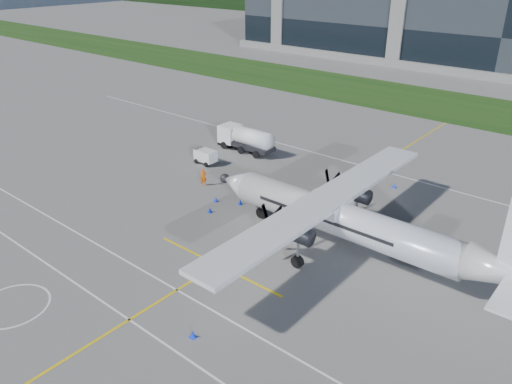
{
  "coord_description": "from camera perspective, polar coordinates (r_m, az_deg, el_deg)",
  "views": [
    {
      "loc": [
        24.98,
        -27.98,
        20.65
      ],
      "look_at": [
        1.39,
        0.38,
        3.15
      ],
      "focal_mm": 35.0,
      "sensor_mm": 36.0,
      "label": 1
    }
  ],
  "objects": [
    {
      "name": "yellow_taxiway_centerline",
      "position": [
        48.49,
        8.76,
        -0.13
      ],
      "size": [
        0.2,
        70.0,
        0.01
      ],
      "primitive_type": "cube",
      "color": "yellow",
      "rests_on": "ground"
    },
    {
      "name": "safety_cone_fwd",
      "position": [
        46.38,
        -4.58,
        -0.8
      ],
      "size": [
        0.36,
        0.36,
        0.5
      ],
      "primitive_type": "cone",
      "color": "#0D30ED",
      "rests_on": "ground"
    },
    {
      "name": "fuel_tanker_truck",
      "position": [
        58.42,
        -1.54,
        6.14
      ],
      "size": [
        7.51,
        2.44,
        2.82
      ],
      "primitive_type": null,
      "color": "white",
      "rests_on": "ground"
    },
    {
      "name": "safety_cone_nose_port",
      "position": [
        44.48,
        -5.29,
        -2.03
      ],
      "size": [
        0.36,
        0.36,
        0.5
      ],
      "primitive_type": "cone",
      "color": "#0D30ED",
      "rests_on": "ground"
    },
    {
      "name": "grass_strip",
      "position": [
        82.6,
        21.12,
        9.23
      ],
      "size": [
        400.0,
        18.0,
        0.04
      ],
      "primitive_type": "cube",
      "color": "#183E10",
      "rests_on": "ground"
    },
    {
      "name": "safety_cone_nose_stbd",
      "position": [
        45.72,
        -1.82,
        -1.13
      ],
      "size": [
        0.36,
        0.36,
        0.5
      ],
      "primitive_type": "cone",
      "color": "#0D30ED",
      "rests_on": "ground"
    },
    {
      "name": "ground",
      "position": [
        75.31,
        18.99,
        8.09
      ],
      "size": [
        400.0,
        400.0,
        0.0
      ],
      "primitive_type": "plane",
      "color": "slate",
      "rests_on": "ground"
    },
    {
      "name": "ground_crew_person",
      "position": [
        49.45,
        -6.03,
        1.83
      ],
      "size": [
        0.92,
        1.0,
        2.01
      ],
      "primitive_type": "imported",
      "rotation": [
        0.0,
        0.0,
        1.04
      ],
      "color": "#F25907",
      "rests_on": "ground"
    },
    {
      "name": "turboprop_aircraft",
      "position": [
        37.31,
        11.17,
        -1.43
      ],
      "size": [
        26.48,
        27.46,
        8.24
      ],
      "primitive_type": null,
      "color": "silver",
      "rests_on": "ground"
    },
    {
      "name": "safety_cone_stbdwing",
      "position": [
        50.78,
        15.55,
        0.71
      ],
      "size": [
        0.36,
        0.36,
        0.5
      ],
      "primitive_type": "cone",
      "color": "#0D30ED",
      "rests_on": "ground"
    },
    {
      "name": "safety_cone_portwing",
      "position": [
        31.13,
        -7.24,
        -15.81
      ],
      "size": [
        0.36,
        0.36,
        0.5
      ],
      "primitive_type": "cone",
      "color": "#0D30ED",
      "rests_on": "ground"
    },
    {
      "name": "baggage_tug",
      "position": [
        54.95,
        -5.79,
        4.04
      ],
      "size": [
        2.57,
        1.54,
        1.54
      ],
      "primitive_type": null,
      "color": "silver",
      "rests_on": "ground"
    },
    {
      "name": "white_lane_line",
      "position": [
        35.29,
        -17.29,
        -11.77
      ],
      "size": [
        90.0,
        0.15,
        0.01
      ],
      "primitive_type": "cube",
      "color": "white",
      "rests_on": "ground"
    }
  ]
}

